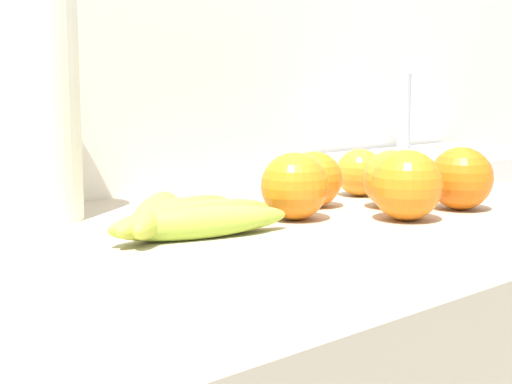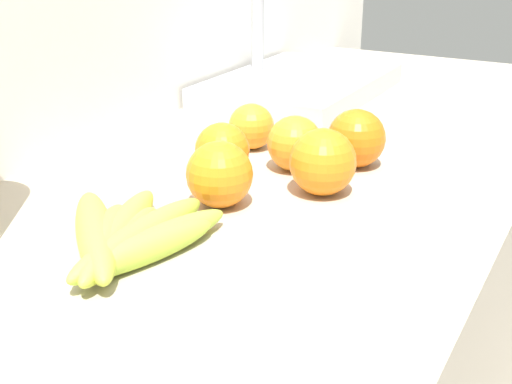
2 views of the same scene
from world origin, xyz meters
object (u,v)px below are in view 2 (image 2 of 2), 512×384
(orange_right, at_px, (323,162))
(orange_far_right, at_px, (295,143))
(banana_bunch, at_px, (124,238))
(orange_back_left, at_px, (251,126))
(sink_basin, at_px, (300,84))
(orange_back_right, at_px, (356,138))
(orange_front, at_px, (222,150))
(orange_center, at_px, (219,174))

(orange_right, height_order, orange_far_right, orange_right)
(banana_bunch, xyz_separation_m, orange_right, (0.25, -0.11, 0.02))
(orange_back_left, bearing_deg, orange_far_right, -117.66)
(orange_back_left, bearing_deg, sink_basin, 13.36)
(orange_back_left, xyz_separation_m, sink_basin, (0.33, 0.08, -0.01))
(orange_back_left, distance_m, orange_back_right, 0.16)
(orange_right, relative_size, orange_back_left, 1.23)
(orange_back_right, bearing_deg, banana_bunch, 163.07)
(orange_far_right, bearing_deg, orange_back_left, 62.34)
(orange_right, xyz_separation_m, sink_basin, (0.44, 0.24, -0.02))
(orange_back_left, bearing_deg, orange_front, -169.10)
(orange_front, distance_m, sink_basin, 0.46)
(orange_right, xyz_separation_m, orange_front, (-0.01, 0.14, -0.01))
(orange_right, relative_size, sink_basin, 0.21)
(orange_back_left, xyz_separation_m, orange_back_right, (0.00, -0.16, 0.01))
(orange_front, relative_size, orange_far_right, 0.97)
(orange_right, relative_size, orange_front, 1.15)
(orange_far_right, height_order, orange_back_left, orange_far_right)
(orange_far_right, bearing_deg, orange_right, -131.73)
(orange_back_right, bearing_deg, orange_center, 156.40)
(orange_front, distance_m, orange_back_left, 0.12)
(orange_back_right, bearing_deg, orange_front, 130.75)
(orange_right, height_order, orange_back_right, orange_right)
(orange_right, xyz_separation_m, orange_back_right, (0.11, 0.00, -0.00))
(orange_back_left, height_order, sink_basin, sink_basin)
(orange_front, xyz_separation_m, orange_far_right, (0.07, -0.07, 0.00))
(banana_bunch, distance_m, sink_basin, 0.70)
(orange_far_right, distance_m, sink_basin, 0.42)
(banana_bunch, relative_size, orange_center, 2.72)
(orange_far_right, distance_m, orange_back_right, 0.09)
(orange_right, xyz_separation_m, orange_far_right, (0.06, 0.07, -0.00))
(orange_right, height_order, sink_basin, sink_basin)
(sink_basin, bearing_deg, orange_back_right, -143.42)
(orange_right, bearing_deg, orange_far_right, 48.27)
(sink_basin, bearing_deg, orange_far_right, -155.33)
(banana_bunch, height_order, orange_back_left, orange_back_left)
(orange_right, distance_m, orange_center, 0.13)
(orange_center, relative_size, orange_back_right, 0.99)
(banana_bunch, xyz_separation_m, orange_center, (0.15, -0.02, 0.02))
(orange_back_left, bearing_deg, orange_center, -160.45)
(orange_right, distance_m, orange_back_right, 0.11)
(orange_back_left, distance_m, sink_basin, 0.34)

